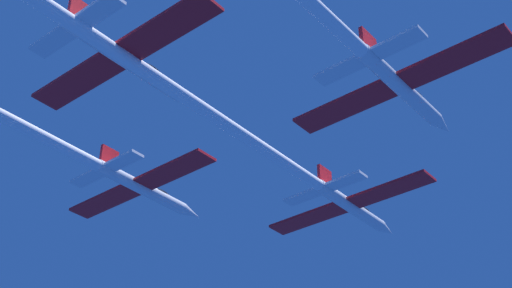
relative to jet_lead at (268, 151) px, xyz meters
The scene contains 2 objects.
jet_lead is the anchor object (origin of this frame).
jet_left_wing 18.09m from the jet_lead, 134.54° to the right, with size 16.16×44.20×2.68m.
Camera 1 is at (30.22, -49.41, -30.27)m, focal length 50.71 mm.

